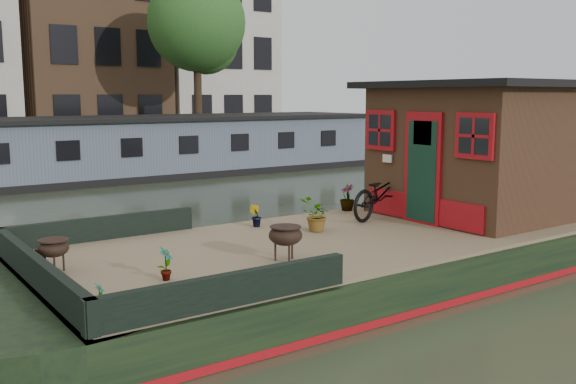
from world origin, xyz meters
TOP-DOWN VIEW (x-y plane):
  - ground at (0.00, 0.00)m, footprint 120.00×120.00m
  - houseboat_hull at (-1.33, 0.00)m, footprint 14.01×4.02m
  - houseboat_deck at (0.00, 0.00)m, footprint 11.80×3.80m
  - bow_bulwark at (-5.07, 0.00)m, footprint 3.00×4.00m
  - cabin at (2.19, 0.00)m, footprint 4.00×3.50m
  - bicycle at (0.20, 0.78)m, footprint 1.79×1.00m
  - potted_plant_a at (-4.62, -0.67)m, footprint 0.26×0.26m
  - potted_plant_b at (-2.06, 1.40)m, footprint 0.25×0.26m
  - potted_plant_c at (-1.48, 0.50)m, footprint 0.54×0.48m
  - potted_plant_d at (0.20, 1.70)m, footprint 0.29×0.29m
  - potted_plant_e at (-5.60, -1.21)m, footprint 0.16×0.17m
  - brazier_front at (-2.94, -0.73)m, footprint 0.46×0.46m
  - brazier_rear at (-5.60, 0.43)m, footprint 0.51×0.51m
  - bollard_port at (-5.60, 1.03)m, footprint 0.17×0.17m
  - bollard_stbd at (-5.40, -1.68)m, footprint 0.18×0.18m
  - far_houseboat at (0.00, 14.00)m, footprint 20.40×4.40m
  - quay at (0.00, 20.50)m, footprint 60.00×6.00m
  - tree_right at (6.14, 19.07)m, footprint 4.40×4.40m

SIDE VIEW (x-z plane):
  - ground at x=0.00m, z-range 0.00..0.00m
  - houseboat_hull at x=-1.33m, z-range -0.03..0.57m
  - quay at x=0.00m, z-range 0.00..0.90m
  - houseboat_deck at x=0.00m, z-range 0.60..0.65m
  - bollard_port at x=-5.60m, z-range 0.65..0.84m
  - bollard_stbd at x=-5.40m, z-range 0.65..0.85m
  - potted_plant_e at x=-5.60m, z-range 0.65..0.92m
  - bow_bulwark at x=-5.07m, z-range 0.65..1.00m
  - potted_plant_b at x=-2.06m, z-range 0.65..1.02m
  - potted_plant_a at x=-4.62m, z-range 0.65..1.06m
  - brazier_rear at x=-5.60m, z-range 0.65..1.08m
  - brazier_front at x=-2.94m, z-range 0.65..1.12m
  - potted_plant_d at x=0.20m, z-range 0.65..1.15m
  - potted_plant_c at x=-1.48m, z-range 0.65..1.19m
  - far_houseboat at x=0.00m, z-range -0.09..2.02m
  - bicycle at x=0.20m, z-range 0.65..1.54m
  - cabin at x=2.19m, z-range 0.67..3.09m
  - tree_right at x=6.14m, z-range 2.19..9.59m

